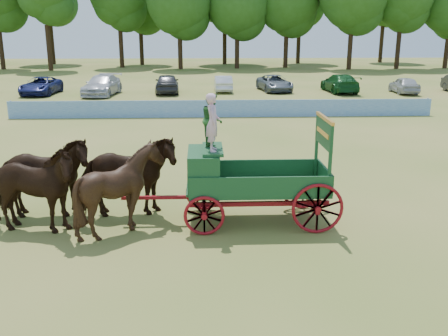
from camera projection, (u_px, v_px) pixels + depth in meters
ground at (288, 231)px, 13.48m from camera, size 160.00×160.00×0.00m
horse_lead_left at (29, 190)px, 13.11m from camera, size 2.98×1.71×2.38m
horse_lead_right at (42, 178)px, 14.16m from camera, size 2.90×1.47×2.38m
horse_wheel_left at (121, 189)px, 13.21m from camera, size 2.26×2.03×2.38m
horse_wheel_right at (127, 177)px, 14.27m from camera, size 2.94×1.59×2.38m
farm_dray at (232, 167)px, 13.77m from camera, size 6.00×2.00×3.68m
sponsor_banner at (223, 109)px, 30.61m from camera, size 26.00×0.08×1.05m
parked_cars at (191, 85)px, 41.58m from camera, size 47.37×7.52×1.63m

